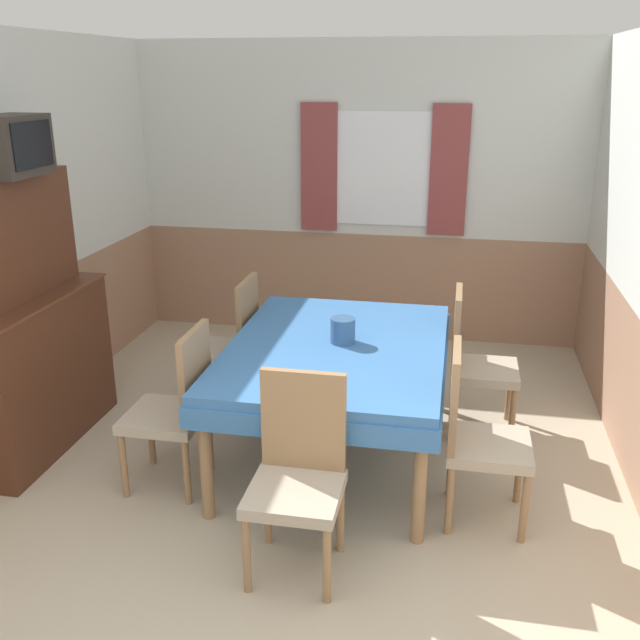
{
  "coord_description": "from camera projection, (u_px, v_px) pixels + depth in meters",
  "views": [
    {
      "loc": [
        0.88,
        -1.91,
        2.32
      ],
      "look_at": [
        0.1,
        2.09,
        0.91
      ],
      "focal_mm": 40.0,
      "sensor_mm": 36.0,
      "label": 1
    }
  ],
  "objects": [
    {
      "name": "wall_back",
      "position": [
        359.0,
        193.0,
        6.29
      ],
      "size": [
        4.34,
        0.1,
        2.6
      ],
      "color": "silver",
      "rests_on": "ground_plane"
    },
    {
      "name": "tv",
      "position": [
        11.0,
        146.0,
        4.15
      ],
      "size": [
        0.29,
        0.47,
        0.35
      ],
      "color": "#2D2823",
      "rests_on": "sideboard"
    },
    {
      "name": "dining_table",
      "position": [
        336.0,
        360.0,
        4.37
      ],
      "size": [
        1.33,
        1.8,
        0.76
      ],
      "color": "#386BA8",
      "rests_on": "ground_plane"
    },
    {
      "name": "chair_left_near",
      "position": [
        177.0,
        405.0,
        4.09
      ],
      "size": [
        0.44,
        0.44,
        0.98
      ],
      "rotation": [
        0.0,
        0.0,
        1.57
      ],
      "color": "#93704C",
      "rests_on": "ground_plane"
    },
    {
      "name": "vase",
      "position": [
        343.0,
        330.0,
        4.35
      ],
      "size": [
        0.15,
        0.15,
        0.16
      ],
      "color": "#335684",
      "rests_on": "dining_table"
    },
    {
      "name": "sideboard",
      "position": [
        27.0,
        338.0,
        4.5
      ],
      "size": [
        0.46,
        1.28,
        1.75
      ],
      "color": "#4C2819",
      "rests_on": "ground_plane"
    },
    {
      "name": "wall_left",
      "position": [
        6.0,
        239.0,
        4.63
      ],
      "size": [
        0.05,
        4.73,
        2.6
      ],
      "color": "silver",
      "rests_on": "ground_plane"
    },
    {
      "name": "chair_head_near",
      "position": [
        298.0,
        470.0,
        3.42
      ],
      "size": [
        0.44,
        0.44,
        0.98
      ],
      "rotation": [
        0.0,
        0.0,
        3.14
      ],
      "color": "#93704C",
      "rests_on": "ground_plane"
    },
    {
      "name": "chair_right_far",
      "position": [
        474.0,
        359.0,
        4.75
      ],
      "size": [
        0.44,
        0.44,
        0.98
      ],
      "rotation": [
        0.0,
        0.0,
        4.71
      ],
      "color": "#93704C",
      "rests_on": "ground_plane"
    },
    {
      "name": "chair_right_near",
      "position": [
        476.0,
        432.0,
        3.79
      ],
      "size": [
        0.44,
        0.44,
        0.98
      ],
      "rotation": [
        0.0,
        0.0,
        4.71
      ],
      "color": "#93704C",
      "rests_on": "ground_plane"
    },
    {
      "name": "chair_left_far",
      "position": [
        232.0,
        342.0,
        5.05
      ],
      "size": [
        0.44,
        0.44,
        0.98
      ],
      "rotation": [
        0.0,
        0.0,
        1.57
      ],
      "color": "#93704C",
      "rests_on": "ground_plane"
    }
  ]
}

